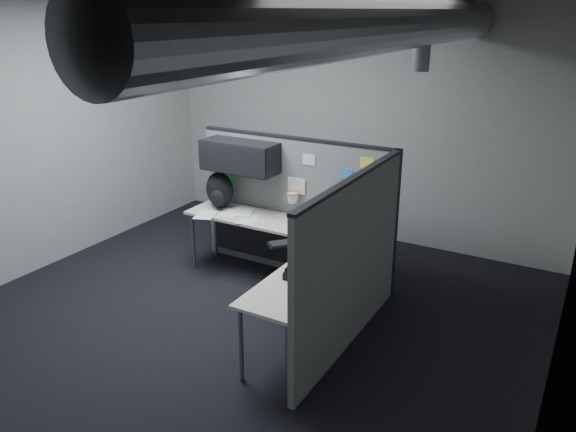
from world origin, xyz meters
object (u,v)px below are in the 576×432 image
Objects in this scene: phone at (298,272)px; backpack at (219,191)px; desk at (287,244)px; monitor at (346,218)px; keyboard at (293,243)px.

backpack reaches higher than phone.
backpack is at bearing 162.99° from desk.
backpack is (-1.12, 0.34, 0.33)m from desk.
phone is at bearing -41.33° from backpack.
monitor reaches higher than keyboard.
desk is at bearing -24.16° from backpack.
phone is at bearing -108.19° from monitor.
desk is 8.42× the size of phone.
monitor reaches higher than phone.
backpack is at bearing 156.85° from monitor.
desk is at bearing 179.45° from monitor.
backpack is (-1.32, 0.57, 0.19)m from keyboard.
monitor is 1.02m from phone.
phone is at bearing -58.61° from keyboard.
phone is at bearing -54.32° from desk.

